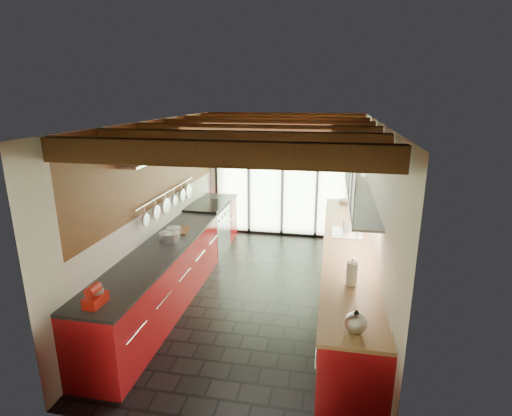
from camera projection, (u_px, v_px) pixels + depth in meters
name	position (u px, v px, depth m)	size (l,w,h in m)	color
ground	(260.00, 293.00, 6.16)	(5.50, 5.50, 0.00)	black
room_shell	(260.00, 189.00, 5.71)	(5.50, 5.50, 5.50)	silver
ceiling_beams	(265.00, 129.00, 5.84)	(3.14, 5.06, 4.90)	#593316
glass_door	(283.00, 159.00, 8.25)	(2.95, 0.10, 2.90)	#C6EAAD
left_counter	(180.00, 259.00, 6.26)	(0.68, 5.00, 0.92)	#B21219
range_stove	(208.00, 229.00, 7.63)	(0.66, 0.90, 0.97)	silver
right_counter	(346.00, 272.00, 5.81)	(0.68, 5.00, 0.92)	#B21219
sink_assembly	(348.00, 231.00, 6.05)	(0.45, 0.52, 0.43)	silver
upper_cabinets_right	(362.00, 175.00, 5.68)	(0.34, 3.00, 3.00)	silver
left_wall_fixtures	(169.00, 172.00, 6.17)	(0.28, 2.60, 0.96)	silver
stand_mixer	(95.00, 296.00, 3.99)	(0.16, 0.26, 0.23)	red
pot_large	(174.00, 232.00, 5.95)	(0.21, 0.21, 0.13)	silver
pot_small	(169.00, 236.00, 5.79)	(0.30, 0.30, 0.11)	silver
cutting_board	(179.00, 231.00, 6.15)	(0.28, 0.39, 0.03)	brown
kettle	(356.00, 322.00, 3.53)	(0.25, 0.27, 0.24)	silver
paper_towel	(352.00, 274.00, 4.39)	(0.15, 0.15, 0.33)	white
soap_bottle	(347.00, 223.00, 6.24)	(0.09, 0.09, 0.20)	silver
bowl	(344.00, 201.00, 7.76)	(0.24, 0.24, 0.06)	silver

